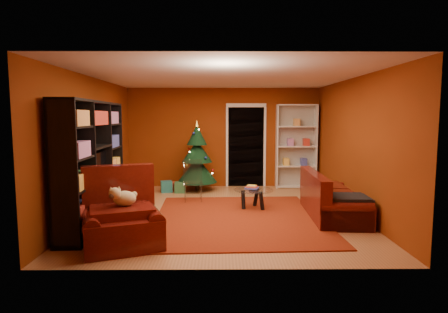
{
  "coord_description": "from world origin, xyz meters",
  "views": [
    {
      "loc": [
        -0.06,
        -7.14,
        1.86
      ],
      "look_at": [
        0.0,
        0.4,
        1.05
      ],
      "focal_mm": 30.0,
      "sensor_mm": 36.0,
      "label": 1
    }
  ],
  "objects_px": {
    "gift_box_green": "(180,187)",
    "coffee_table": "(254,199)",
    "rug": "(238,218)",
    "armchair": "(122,215)",
    "media_unit": "(93,163)",
    "christmas_tree": "(197,157)",
    "gift_box_red": "(171,186)",
    "acrylic_chair": "(193,183)",
    "gift_box_teal": "(166,187)",
    "sofa": "(333,194)",
    "dog": "(125,198)",
    "white_bookshelf": "(296,146)"
  },
  "relations": [
    {
      "from": "media_unit",
      "to": "rug",
      "type": "bearing_deg",
      "value": 3.59
    },
    {
      "from": "dog",
      "to": "coffee_table",
      "type": "xyz_separation_m",
      "value": [
        2.05,
        2.05,
        -0.47
      ]
    },
    {
      "from": "gift_box_teal",
      "to": "gift_box_green",
      "type": "bearing_deg",
      "value": -10.47
    },
    {
      "from": "white_bookshelf",
      "to": "acrylic_chair",
      "type": "bearing_deg",
      "value": -145.62
    },
    {
      "from": "christmas_tree",
      "to": "media_unit",
      "type": "bearing_deg",
      "value": -119.44
    },
    {
      "from": "gift_box_red",
      "to": "armchair",
      "type": "bearing_deg",
      "value": -92.23
    },
    {
      "from": "white_bookshelf",
      "to": "gift_box_teal",
      "type": "bearing_deg",
      "value": -168.23
    },
    {
      "from": "acrylic_chair",
      "to": "rug",
      "type": "bearing_deg",
      "value": -61.87
    },
    {
      "from": "gift_box_teal",
      "to": "gift_box_red",
      "type": "bearing_deg",
      "value": 68.55
    },
    {
      "from": "media_unit",
      "to": "white_bookshelf",
      "type": "distance_m",
      "value": 5.31
    },
    {
      "from": "christmas_tree",
      "to": "gift_box_teal",
      "type": "distance_m",
      "value": 1.06
    },
    {
      "from": "christmas_tree",
      "to": "gift_box_teal",
      "type": "bearing_deg",
      "value": -166.44
    },
    {
      "from": "rug",
      "to": "white_bookshelf",
      "type": "distance_m",
      "value": 3.61
    },
    {
      "from": "dog",
      "to": "coffee_table",
      "type": "relative_size",
      "value": 0.51
    },
    {
      "from": "gift_box_green",
      "to": "coffee_table",
      "type": "distance_m",
      "value": 2.35
    },
    {
      "from": "media_unit",
      "to": "coffee_table",
      "type": "bearing_deg",
      "value": 16.28
    },
    {
      "from": "white_bookshelf",
      "to": "sofa",
      "type": "xyz_separation_m",
      "value": [
        0.12,
        -2.91,
        -0.66
      ]
    },
    {
      "from": "gift_box_green",
      "to": "coffee_table",
      "type": "bearing_deg",
      "value": -45.06
    },
    {
      "from": "rug",
      "to": "sofa",
      "type": "distance_m",
      "value": 1.82
    },
    {
      "from": "armchair",
      "to": "media_unit",
      "type": "bearing_deg",
      "value": 103.72
    },
    {
      "from": "christmas_tree",
      "to": "armchair",
      "type": "xyz_separation_m",
      "value": [
        -0.83,
        -4.02,
        -0.41
      ]
    },
    {
      "from": "rug",
      "to": "gift_box_green",
      "type": "xyz_separation_m",
      "value": [
        -1.32,
        2.37,
        0.12
      ]
    },
    {
      "from": "christmas_tree",
      "to": "white_bookshelf",
      "type": "height_order",
      "value": "white_bookshelf"
    },
    {
      "from": "gift_box_red",
      "to": "armchair",
      "type": "xyz_separation_m",
      "value": [
        -0.16,
        -4.04,
        0.35
      ]
    },
    {
      "from": "rug",
      "to": "christmas_tree",
      "type": "xyz_separation_m",
      "value": [
        -0.91,
        2.61,
        0.85
      ]
    },
    {
      "from": "gift_box_green",
      "to": "dog",
      "type": "xyz_separation_m",
      "value": [
        -0.39,
        -3.71,
        0.55
      ]
    },
    {
      "from": "media_unit",
      "to": "gift_box_red",
      "type": "relative_size",
      "value": 12.76
    },
    {
      "from": "gift_box_green",
      "to": "rug",
      "type": "bearing_deg",
      "value": -60.82
    },
    {
      "from": "dog",
      "to": "acrylic_chair",
      "type": "xyz_separation_m",
      "value": [
        0.79,
        2.71,
        -0.26
      ]
    },
    {
      "from": "white_bookshelf",
      "to": "acrylic_chair",
      "type": "height_order",
      "value": "white_bookshelf"
    },
    {
      "from": "sofa",
      "to": "white_bookshelf",
      "type": "bearing_deg",
      "value": 5.04
    },
    {
      "from": "gift_box_red",
      "to": "white_bookshelf",
      "type": "relative_size",
      "value": 0.1
    },
    {
      "from": "media_unit",
      "to": "christmas_tree",
      "type": "xyz_separation_m",
      "value": [
        1.62,
        2.86,
        -0.2
      ]
    },
    {
      "from": "rug",
      "to": "sofa",
      "type": "xyz_separation_m",
      "value": [
        1.76,
        0.12,
        0.41
      ]
    },
    {
      "from": "gift_box_teal",
      "to": "gift_box_red",
      "type": "height_order",
      "value": "gift_box_teal"
    },
    {
      "from": "media_unit",
      "to": "acrylic_chair",
      "type": "xyz_separation_m",
      "value": [
        1.6,
        1.62,
        -0.65
      ]
    },
    {
      "from": "rug",
      "to": "armchair",
      "type": "xyz_separation_m",
      "value": [
        -1.74,
        -1.41,
        0.44
      ]
    },
    {
      "from": "christmas_tree",
      "to": "gift_box_green",
      "type": "relative_size",
      "value": 6.87
    },
    {
      "from": "rug",
      "to": "dog",
      "type": "xyz_separation_m",
      "value": [
        -1.72,
        -1.35,
        0.67
      ]
    },
    {
      "from": "gift_box_red",
      "to": "gift_box_green",
      "type": "bearing_deg",
      "value": -44.71
    },
    {
      "from": "christmas_tree",
      "to": "rug",
      "type": "bearing_deg",
      "value": -70.69
    },
    {
      "from": "christmas_tree",
      "to": "sofa",
      "type": "distance_m",
      "value": 3.68
    },
    {
      "from": "gift_box_teal",
      "to": "sofa",
      "type": "distance_m",
      "value": 4.14
    },
    {
      "from": "gift_box_red",
      "to": "sofa",
      "type": "height_order",
      "value": "sofa"
    },
    {
      "from": "coffee_table",
      "to": "dog",
      "type": "bearing_deg",
      "value": -135.06
    },
    {
      "from": "acrylic_chair",
      "to": "christmas_tree",
      "type": "bearing_deg",
      "value": 83.29
    },
    {
      "from": "christmas_tree",
      "to": "acrylic_chair",
      "type": "height_order",
      "value": "christmas_tree"
    },
    {
      "from": "coffee_table",
      "to": "christmas_tree",
      "type": "bearing_deg",
      "value": 123.31
    },
    {
      "from": "white_bookshelf",
      "to": "armchair",
      "type": "relative_size",
      "value": 1.91
    },
    {
      "from": "rug",
      "to": "coffee_table",
      "type": "relative_size",
      "value": 4.46
    }
  ]
}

